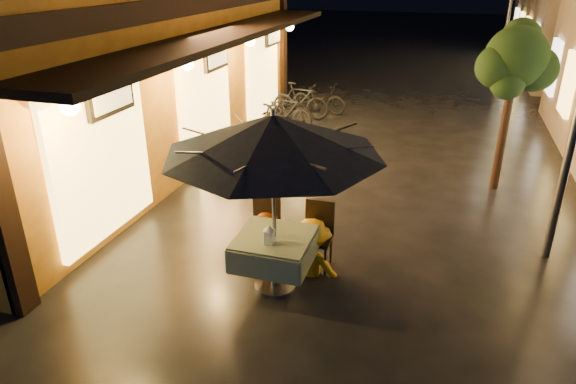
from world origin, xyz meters
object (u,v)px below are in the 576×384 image
(patio_umbrella, at_px, (273,135))
(person_yellow, at_px, (312,222))
(cafe_table, at_px, (275,249))
(bicycle_0, at_px, (231,158))
(person_orange, at_px, (264,214))
(table_lantern, at_px, (269,233))

(patio_umbrella, distance_m, person_yellow, 1.52)
(cafe_table, xyz_separation_m, bicycle_0, (-2.07, 3.40, -0.14))
(person_orange, relative_size, person_yellow, 0.99)
(table_lantern, height_order, person_orange, person_orange)
(table_lantern, bearing_deg, person_orange, 114.27)
(cafe_table, bearing_deg, table_lantern, -90.00)
(person_orange, bearing_deg, cafe_table, 121.60)
(cafe_table, xyz_separation_m, person_yellow, (0.36, 0.54, 0.19))
(patio_umbrella, height_order, table_lantern, patio_umbrella)
(cafe_table, height_order, person_yellow, person_yellow)
(person_orange, bearing_deg, table_lantern, 115.03)
(cafe_table, distance_m, patio_umbrella, 1.56)
(person_orange, height_order, person_yellow, person_yellow)
(table_lantern, distance_m, bicycle_0, 4.17)
(patio_umbrella, bearing_deg, table_lantern, -90.00)
(patio_umbrella, relative_size, person_orange, 1.79)
(cafe_table, relative_size, table_lantern, 3.96)
(bicycle_0, bearing_deg, table_lantern, -148.75)
(person_yellow, height_order, bicycle_0, person_yellow)
(cafe_table, xyz_separation_m, table_lantern, (0.00, -0.19, 0.33))
(person_orange, distance_m, bicycle_0, 3.32)
(patio_umbrella, distance_m, bicycle_0, 4.33)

